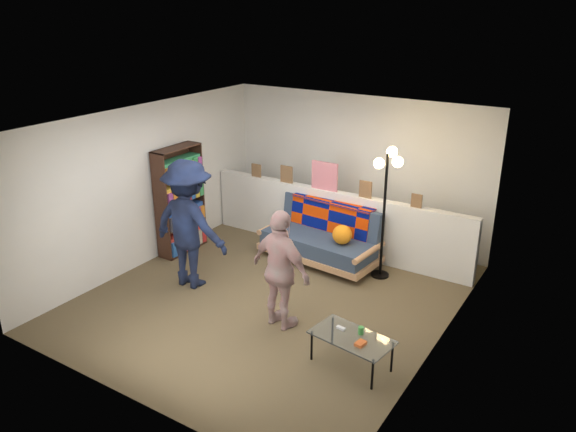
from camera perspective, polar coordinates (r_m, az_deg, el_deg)
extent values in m
plane|color=brown|center=(7.72, -1.60, -8.21)|extent=(5.00, 5.00, 0.00)
cube|color=silver|center=(9.28, 6.97, 4.81)|extent=(4.50, 0.10, 2.40)
cube|color=silver|center=(8.60, -14.26, 3.00)|extent=(0.10, 5.00, 2.40)
cube|color=silver|center=(6.33, 15.52, -3.75)|extent=(0.10, 5.00, 2.40)
cube|color=white|center=(6.87, -1.81, 9.54)|extent=(4.50, 5.00, 0.10)
cube|color=silver|center=(8.91, 4.82, -0.56)|extent=(4.45, 0.15, 1.00)
cube|color=brown|center=(9.43, -3.24, 4.64)|extent=(0.18, 0.02, 0.22)
cube|color=brown|center=(9.10, -0.15, 4.26)|extent=(0.22, 0.02, 0.28)
cube|color=beige|center=(8.74, 3.74, 4.08)|extent=(0.45, 0.02, 0.45)
cube|color=brown|center=(8.47, 7.88, 2.69)|extent=(0.20, 0.02, 0.26)
cube|color=brown|center=(8.21, 12.93, 1.51)|extent=(0.16, 0.02, 0.20)
cube|color=tan|center=(8.67, 3.17, -3.70)|extent=(1.90, 0.98, 0.10)
cube|color=#2E3E54|center=(8.56, 3.01, -2.81)|extent=(1.79, 0.83, 0.23)
cube|color=#2E3E54|center=(8.73, 4.40, -0.31)|extent=(1.75, 0.38, 0.55)
cylinder|color=tan|center=(9.05, -1.33, -0.92)|extent=(0.16, 0.82, 0.09)
cylinder|color=tan|center=(8.16, 8.25, -3.69)|extent=(0.16, 0.82, 0.09)
cube|color=navy|center=(8.67, 4.12, -0.46)|extent=(1.40, 0.22, 0.50)
cube|color=navy|center=(8.68, 4.62, 1.44)|extent=(1.41, 0.37, 0.03)
sphere|color=orange|center=(8.25, 5.53, -1.89)|extent=(0.29, 0.29, 0.29)
cube|color=black|center=(9.03, -11.55, 1.74)|extent=(0.02, 0.85, 1.70)
cube|color=black|center=(8.66, -12.79, 0.81)|extent=(0.28, 0.02, 1.70)
cube|color=black|center=(9.23, -9.20, 2.32)|extent=(0.28, 0.02, 1.70)
cube|color=black|center=(8.70, -11.32, 6.81)|extent=(0.28, 0.85, 0.02)
cube|color=black|center=(9.24, -10.58, -3.27)|extent=(0.28, 0.85, 0.04)
cube|color=black|center=(9.08, -10.77, -0.77)|extent=(0.28, 0.81, 0.02)
cube|color=black|center=(8.94, -10.94, 1.59)|extent=(0.28, 0.81, 0.02)
cube|color=black|center=(8.82, -11.11, 4.02)|extent=(0.28, 0.81, 0.02)
cube|color=red|center=(9.17, -10.57, -2.32)|extent=(0.21, 0.79, 0.28)
cube|color=#244A9F|center=(9.01, -10.74, 0.10)|extent=(0.21, 0.79, 0.26)
cube|color=gold|center=(8.88, -10.91, 2.49)|extent=(0.21, 0.79, 0.28)
cube|color=#338E56|center=(8.76, -11.09, 4.94)|extent=(0.21, 0.79, 0.26)
cylinder|color=black|center=(6.41, 2.42, -13.05)|extent=(0.03, 0.03, 0.35)
cylinder|color=black|center=(6.05, 8.56, -15.67)|extent=(0.03, 0.03, 0.35)
cylinder|color=black|center=(6.68, 4.53, -11.60)|extent=(0.03, 0.03, 0.35)
cylinder|color=black|center=(6.33, 10.51, -13.98)|extent=(0.03, 0.03, 0.35)
cube|color=silver|center=(6.25, 6.50, -12.14)|extent=(0.94, 0.61, 0.02)
cube|color=silver|center=(6.35, 5.40, -11.27)|extent=(0.11, 0.06, 0.03)
cube|color=#D15924|center=(6.12, 7.38, -12.72)|extent=(0.11, 0.14, 0.04)
cylinder|color=#3B8E3B|center=(6.28, 7.42, -11.46)|extent=(0.07, 0.07, 0.09)
cylinder|color=black|center=(8.37, 9.32, -5.90)|extent=(0.29, 0.29, 0.03)
cylinder|color=black|center=(8.00, 9.69, -0.13)|extent=(0.04, 0.04, 1.84)
sphere|color=#FFC672|center=(7.85, 9.24, 5.31)|extent=(0.15, 0.15, 0.15)
sphere|color=#FFC672|center=(7.68, 11.08, 5.42)|extent=(0.15, 0.15, 0.15)
sphere|color=#FFC672|center=(7.84, 10.53, 6.43)|extent=(0.15, 0.15, 0.15)
imported|color=black|center=(7.79, -10.03, -0.83)|extent=(1.19, 0.70, 1.82)
imported|color=pink|center=(6.74, -0.71, -5.54)|extent=(0.94, 0.54, 1.51)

